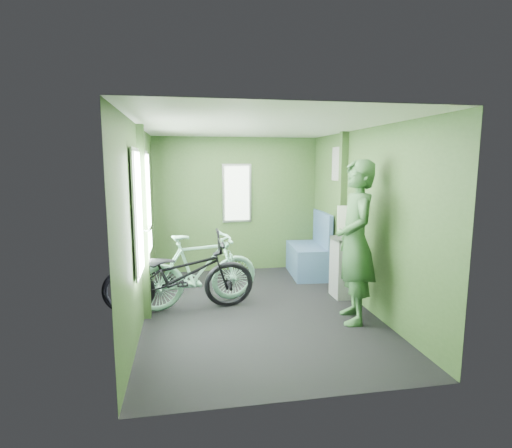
{
  "coord_description": "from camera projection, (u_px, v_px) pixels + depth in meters",
  "views": [
    {
      "loc": [
        -0.87,
        -4.81,
        1.86
      ],
      "look_at": [
        0.0,
        0.1,
        1.1
      ],
      "focal_mm": 28.0,
      "sensor_mm": 36.0,
      "label": 1
    }
  ],
  "objects": [
    {
      "name": "room",
      "position": [
        254.0,
        198.0,
        4.93
      ],
      "size": [
        4.0,
        4.02,
        2.31
      ],
      "color": "black",
      "rests_on": "ground"
    },
    {
      "name": "bicycle_black",
      "position": [
        181.0,
        312.0,
        5.04
      ],
      "size": [
        1.91,
        0.91,
        1.08
      ],
      "primitive_type": "imported",
      "rotation": [
        0.0,
        -0.18,
        1.62
      ],
      "color": "black",
      "rests_on": "ground"
    },
    {
      "name": "bicycle_mint",
      "position": [
        199.0,
        307.0,
        5.23
      ],
      "size": [
        1.77,
        1.09,
        1.06
      ],
      "primitive_type": "imported",
      "rotation": [
        0.0,
        -0.16,
        1.88
      ],
      "color": "#82C8A9",
      "rests_on": "ground"
    },
    {
      "name": "passenger",
      "position": [
        355.0,
        242.0,
        4.64
      ],
      "size": [
        0.56,
        0.76,
        1.91
      ],
      "rotation": [
        0.0,
        0.0,
        -1.74
      ],
      "color": "#315930",
      "rests_on": "ground"
    },
    {
      "name": "waste_box",
      "position": [
        342.0,
        267.0,
        5.56
      ],
      "size": [
        0.25,
        0.35,
        0.85
      ],
      "primitive_type": "cube",
      "color": "slate",
      "rests_on": "ground"
    },
    {
      "name": "bench_seat",
      "position": [
        309.0,
        257.0,
        6.68
      ],
      "size": [
        0.63,
        1.04,
        1.06
      ],
      "rotation": [
        0.0,
        0.0,
        -0.08
      ],
      "color": "navy",
      "rests_on": "ground"
    }
  ]
}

